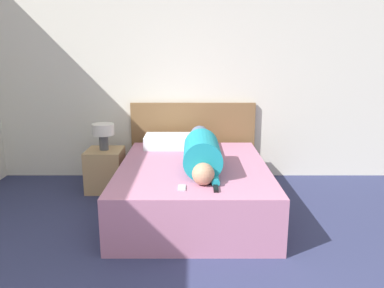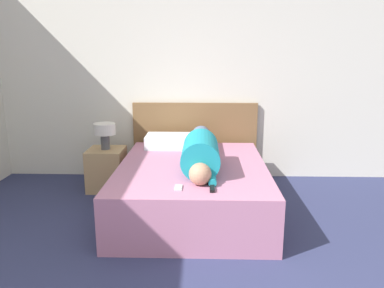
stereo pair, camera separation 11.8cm
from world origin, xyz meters
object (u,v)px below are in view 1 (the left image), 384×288
at_px(nightstand, 104,170).
at_px(pillow_near_headboard, 167,141).
at_px(bed, 192,187).
at_px(person_lying, 200,150).
at_px(table_lamp, 102,132).
at_px(tv_remote, 214,188).
at_px(cell_phone, 181,188).

height_order(nightstand, pillow_near_headboard, pillow_near_headboard).
xyz_separation_m(bed, person_lying, (0.08, -0.02, 0.40)).
bearing_deg(table_lamp, pillow_near_headboard, 7.59).
distance_m(nightstand, person_lying, 1.37).
relative_size(table_lamp, person_lying, 0.19).
xyz_separation_m(bed, table_lamp, (-1.06, 0.62, 0.46)).
relative_size(pillow_near_headboard, tv_remote, 3.81).
bearing_deg(pillow_near_headboard, nightstand, -172.41).
xyz_separation_m(nightstand, tv_remote, (1.24, -1.35, 0.27)).
bearing_deg(nightstand, person_lying, -29.05).
bearing_deg(cell_phone, bed, 82.03).
xyz_separation_m(nightstand, pillow_near_headboard, (0.76, 0.10, 0.33)).
distance_m(person_lying, pillow_near_headboard, 0.83).
relative_size(table_lamp, tv_remote, 2.08).
height_order(tv_remote, cell_phone, tv_remote).
xyz_separation_m(bed, pillow_near_headboard, (-0.29, 0.72, 0.33)).
relative_size(bed, nightstand, 3.87).
relative_size(person_lying, pillow_near_headboard, 2.83).
bearing_deg(pillow_near_headboard, bed, -67.75).
bearing_deg(table_lamp, cell_phone, -54.06).
xyz_separation_m(bed, nightstand, (-1.06, 0.62, -0.00)).
bearing_deg(tv_remote, table_lamp, 132.60).
relative_size(tv_remote, cell_phone, 1.15).
relative_size(nightstand, person_lying, 0.31).
xyz_separation_m(nightstand, person_lying, (1.14, -0.63, 0.41)).
bearing_deg(table_lamp, tv_remote, -47.40).
bearing_deg(pillow_near_headboard, table_lamp, -172.41).
distance_m(bed, person_lying, 0.41).
bearing_deg(nightstand, table_lamp, 0.00).
xyz_separation_m(table_lamp, pillow_near_headboard, (0.76, 0.10, -0.14)).
xyz_separation_m(pillow_near_headboard, cell_phone, (0.20, -1.42, -0.07)).
distance_m(tv_remote, cell_phone, 0.29).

